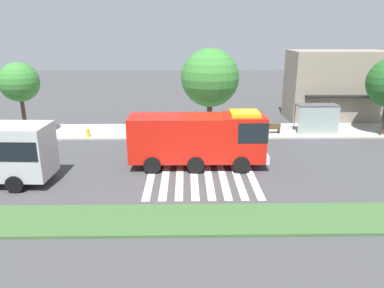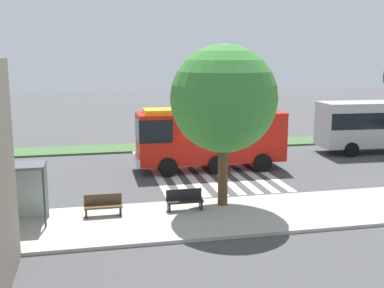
% 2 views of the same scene
% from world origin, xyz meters
% --- Properties ---
extents(ground_plane, '(120.00, 120.00, 0.00)m').
position_xyz_m(ground_plane, '(0.00, 0.00, 0.00)').
color(ground_plane, '#424244').
extents(sidewalk, '(60.00, 4.79, 0.14)m').
position_xyz_m(sidewalk, '(0.00, 8.42, 0.07)').
color(sidewalk, '#ADA89E').
rests_on(sidewalk, ground_plane).
extents(median_strip, '(60.00, 3.00, 0.14)m').
position_xyz_m(median_strip, '(0.00, -7.52, 0.07)').
color(median_strip, '#3D6033').
rests_on(median_strip, ground_plane).
extents(crosswalk, '(6.75, 10.84, 0.01)m').
position_xyz_m(crosswalk, '(-0.63, 0.00, 0.01)').
color(crosswalk, silver).
rests_on(crosswalk, ground_plane).
extents(fire_truck, '(9.06, 2.84, 3.76)m').
position_xyz_m(fire_truck, '(-0.50, -0.20, 2.04)').
color(fire_truck, red).
rests_on(fire_truck, ground_plane).
extents(bus_stop_shelter, '(3.50, 1.40, 2.46)m').
position_xyz_m(bus_stop_shelter, '(9.83, 7.37, 1.89)').
color(bus_stop_shelter, '#4C4C51').
rests_on(bus_stop_shelter, sidewalk).
extents(bench_near_shelter, '(1.60, 0.50, 0.90)m').
position_xyz_m(bench_near_shelter, '(5.83, 7.39, 0.59)').
color(bench_near_shelter, '#4C3823').
rests_on(bench_near_shelter, sidewalk).
extents(bench_west_of_shelter, '(1.60, 0.50, 0.90)m').
position_xyz_m(bench_west_of_shelter, '(2.28, 7.39, 0.59)').
color(bench_west_of_shelter, black).
rests_on(bench_west_of_shelter, sidewalk).
extents(storefront_building, '(9.25, 5.42, 6.83)m').
position_xyz_m(storefront_building, '(13.39, 13.12, 3.41)').
color(storefront_building, gray).
rests_on(storefront_building, ground_plane).
extents(sidewalk_tree_west, '(3.21, 3.21, 6.15)m').
position_xyz_m(sidewalk_tree_west, '(-15.20, 7.02, 4.65)').
color(sidewalk_tree_west, '#513823').
rests_on(sidewalk_tree_west, sidewalk).
extents(sidewalk_tree_center, '(4.78, 4.78, 7.25)m').
position_xyz_m(sidewalk_tree_center, '(0.43, 7.02, 4.98)').
color(sidewalk_tree_center, '#513823').
rests_on(sidewalk_tree_center, sidewalk).
extents(fire_hydrant, '(0.28, 0.28, 0.70)m').
position_xyz_m(fire_hydrant, '(-9.83, 6.52, 0.49)').
color(fire_hydrant, gold).
rests_on(fire_hydrant, sidewalk).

